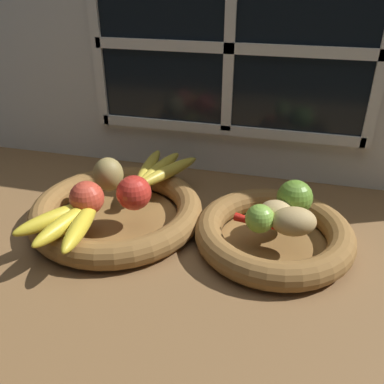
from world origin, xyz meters
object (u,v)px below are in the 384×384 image
pear_brown (108,174)px  chili_pepper (266,226)px  apple_red_right (134,193)px  potato_large (276,212)px  fruit_bowl_right (274,233)px  banana_bunch_back (158,170)px  fruit_bowl_left (117,211)px  potato_small (294,221)px  lime_far (295,198)px  banana_bunch_front (69,221)px  lime_near (260,219)px  apple_red_front (87,198)px

pear_brown → chili_pepper: pear_brown is taller
apple_red_right → potato_large: (27.02, 2.11, -1.27)cm
fruit_bowl_right → banana_bunch_back: size_ratio=1.48×
fruit_bowl_left → potato_large: (31.99, 0.00, 4.88)cm
apple_red_right → potato_small: apple_red_right is taller
banana_bunch_back → lime_far: size_ratio=2.99×
banana_bunch_front → lime_far: size_ratio=2.59×
banana_bunch_back → lime_near: bearing=-33.7°
banana_bunch_front → banana_bunch_back: banana_bunch_front is taller
pear_brown → potato_large: 35.19cm
apple_red_right → banana_bunch_front: 13.17cm
potato_large → chili_pepper: bearing=-115.3°
lime_near → banana_bunch_front: bearing=-166.8°
banana_bunch_front → banana_bunch_back: bearing=70.6°
lime_near → chili_pepper: bearing=34.3°
apple_red_front → potato_large: bearing=9.8°
banana_bunch_front → potato_large: (35.82, 11.72, 0.57)cm
potato_small → potato_large: potato_small is taller
banana_bunch_back → pear_brown: bearing=-130.5°
potato_large → banana_bunch_back: bearing=155.3°
fruit_bowl_right → banana_bunch_front: banana_bunch_front is taller
potato_large → lime_far: bearing=52.1°
banana_bunch_back → lime_near: lime_near is taller
pear_brown → banana_bunch_back: (7.69, 9.00, -2.24)cm
apple_red_front → chili_pepper: (33.50, 2.89, -2.46)cm
pear_brown → apple_red_right: bearing=-35.4°
pear_brown → lime_far: 38.01cm
banana_bunch_back → potato_large: potato_large is taller
lime_far → potato_large: bearing=-127.9°
fruit_bowl_right → apple_red_right: (-27.02, -2.11, 6.15)cm
fruit_bowl_left → banana_bunch_back: banana_bunch_back is taller
potato_small → lime_near: size_ratio=1.53×
apple_red_front → lime_far: size_ratio=0.97×
fruit_bowl_left → potato_small: potato_small is taller
banana_bunch_back → chili_pepper: 30.20cm
lime_near → pear_brown: bearing=167.0°
fruit_bowl_left → lime_near: 30.13cm
banana_bunch_back → chili_pepper: (25.80, -15.69, -0.58)cm
apple_red_front → banana_bunch_front: 6.00cm
fruit_bowl_right → apple_red_front: 36.00cm
fruit_bowl_right → potato_large: (0.00, 0.00, 4.87)cm
apple_red_front → pear_brown: 9.59cm
pear_brown → potato_small: size_ratio=0.91×
fruit_bowl_right → banana_bunch_front: size_ratio=1.71×
apple_red_front → banana_bunch_front: apple_red_front is taller
banana_bunch_back → lime_near: size_ratio=3.89×
banana_bunch_back → potato_small: size_ratio=2.54×
lime_far → fruit_bowl_left: bearing=-173.6°
banana_bunch_back → chili_pepper: size_ratio=1.69×
fruit_bowl_right → apple_red_right: size_ratio=4.40×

